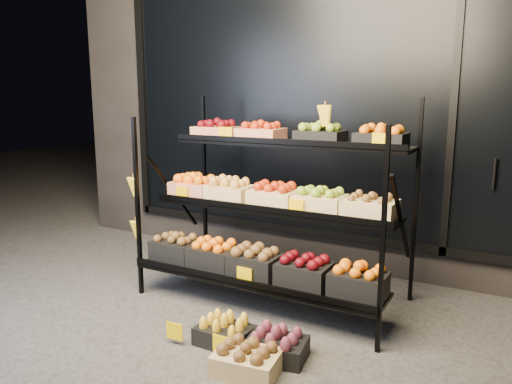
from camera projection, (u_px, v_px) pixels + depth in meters
The scene contains 8 objects.
ground at pixel (232, 328), 3.64m from camera, with size 24.00×24.00×0.00m, color #514F4C.
building at pixel (354, 88), 5.53m from camera, with size 6.00×2.08×3.50m.
display_rack at pixel (270, 207), 4.01m from camera, with size 2.18×1.02×1.71m.
tag_floor_a at pixel (175, 337), 3.39m from camera, with size 0.13×0.01×0.12m, color #E5B400.
tag_floor_b at pixel (221, 350), 3.21m from camera, with size 0.13×0.01×0.12m, color #E5B400.
floor_crate_midleft at pixel (224, 332), 3.40m from camera, with size 0.37×0.27×0.19m.
floor_crate_midright at pixel (247, 359), 3.04m from camera, with size 0.43×0.34×0.20m.
floor_crate_right at pixel (277, 345), 3.21m from camera, with size 0.42×0.34×0.19m.
Camera 1 is at (1.80, -2.87, 1.68)m, focal length 35.00 mm.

